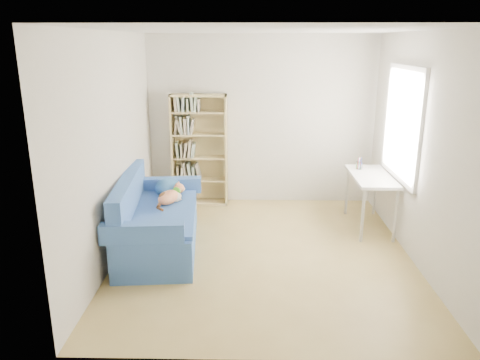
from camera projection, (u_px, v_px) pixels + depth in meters
name	position (u px, v px, depth m)	size (l,w,h in m)	color
ground	(264.00, 253.00, 5.71)	(4.00, 4.00, 0.00)	#A28949
room_shell	(274.00, 120.00, 5.27)	(3.54, 4.04, 2.62)	silver
sofa	(156.00, 222.00, 5.77)	(1.04, 1.93, 0.92)	#264B8A
bookshelf	(200.00, 154.00, 7.27)	(0.86, 0.27, 1.72)	tan
desk	(371.00, 181.00, 6.34)	(0.51, 1.12, 0.75)	white
pen_cup	(359.00, 165.00, 6.60)	(0.09, 0.09, 0.17)	white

